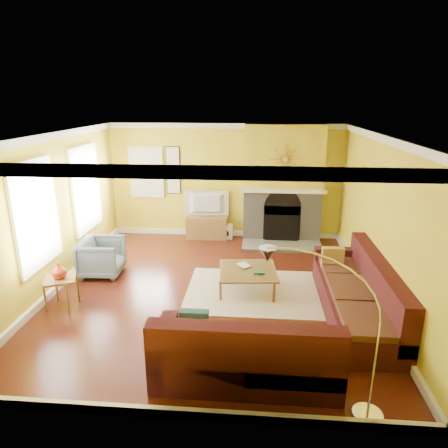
# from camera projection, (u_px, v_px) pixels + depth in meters

# --- Properties ---
(floor) EXTENTS (5.50, 6.00, 0.02)m
(floor) POSITION_uv_depth(u_px,v_px,m) (212.00, 291.00, 7.07)
(floor) COLOR #5C2013
(floor) RESTS_ON ground
(ceiling) EXTENTS (5.50, 6.00, 0.02)m
(ceiling) POSITION_uv_depth(u_px,v_px,m) (210.00, 134.00, 6.25)
(ceiling) COLOR white
(ceiling) RESTS_ON ground
(wall_back) EXTENTS (5.50, 0.02, 2.70)m
(wall_back) POSITION_uv_depth(u_px,v_px,m) (226.00, 181.00, 9.52)
(wall_back) COLOR yellow
(wall_back) RESTS_ON ground
(wall_front) EXTENTS (5.50, 0.02, 2.70)m
(wall_front) POSITION_uv_depth(u_px,v_px,m) (176.00, 307.00, 3.80)
(wall_front) COLOR yellow
(wall_front) RESTS_ON ground
(wall_left) EXTENTS (0.02, 6.00, 2.70)m
(wall_left) POSITION_uv_depth(u_px,v_px,m) (52.00, 213.00, 6.88)
(wall_left) COLOR yellow
(wall_left) RESTS_ON ground
(wall_right) EXTENTS (0.02, 6.00, 2.70)m
(wall_right) POSITION_uv_depth(u_px,v_px,m) (381.00, 221.00, 6.44)
(wall_right) COLOR yellow
(wall_right) RESTS_ON ground
(baseboard) EXTENTS (5.50, 6.00, 0.12)m
(baseboard) POSITION_uv_depth(u_px,v_px,m) (212.00, 287.00, 7.05)
(baseboard) COLOR white
(baseboard) RESTS_ON floor
(crown_molding) EXTENTS (5.50, 6.00, 0.12)m
(crown_molding) POSITION_uv_depth(u_px,v_px,m) (211.00, 139.00, 6.27)
(crown_molding) COLOR white
(crown_molding) RESTS_ON ceiling
(window_left_near) EXTENTS (0.06, 1.22, 1.72)m
(window_left_near) POSITION_uv_depth(u_px,v_px,m) (85.00, 189.00, 8.06)
(window_left_near) COLOR white
(window_left_near) RESTS_ON wall_left
(window_left_far) EXTENTS (0.06, 1.22, 1.72)m
(window_left_far) POSITION_uv_depth(u_px,v_px,m) (35.00, 215.00, 6.26)
(window_left_far) COLOR white
(window_left_far) RESTS_ON wall_left
(window_back) EXTENTS (0.82, 0.06, 1.22)m
(window_back) POSITION_uv_depth(u_px,v_px,m) (146.00, 172.00, 9.56)
(window_back) COLOR white
(window_back) RESTS_ON wall_back
(wall_art) EXTENTS (0.34, 0.04, 1.14)m
(wall_art) POSITION_uv_depth(u_px,v_px,m) (173.00, 170.00, 9.50)
(wall_art) COLOR white
(wall_art) RESTS_ON wall_back
(fireplace) EXTENTS (1.80, 0.40, 2.70)m
(fireplace) POSITION_uv_depth(u_px,v_px,m) (283.00, 184.00, 9.21)
(fireplace) COLOR gray
(fireplace) RESTS_ON floor
(mantel) EXTENTS (1.92, 0.22, 0.08)m
(mantel) POSITION_uv_depth(u_px,v_px,m) (283.00, 191.00, 9.02)
(mantel) COLOR white
(mantel) RESTS_ON fireplace
(hearth) EXTENTS (1.80, 0.70, 0.06)m
(hearth) POSITION_uv_depth(u_px,v_px,m) (282.00, 246.00, 9.09)
(hearth) COLOR gray
(hearth) RESTS_ON floor
(sunburst) EXTENTS (0.70, 0.04, 0.70)m
(sunburst) POSITION_uv_depth(u_px,v_px,m) (285.00, 160.00, 8.81)
(sunburst) COLOR olive
(sunburst) RESTS_ON fireplace
(rug) EXTENTS (2.40, 1.80, 0.02)m
(rug) POSITION_uv_depth(u_px,v_px,m) (255.00, 291.00, 7.01)
(rug) COLOR beige
(rug) RESTS_ON floor
(sectional_sofa) EXTENTS (3.19, 3.46, 0.90)m
(sectional_sofa) POSITION_uv_depth(u_px,v_px,m) (282.00, 296.00, 5.92)
(sectional_sofa) COLOR #451619
(sectional_sofa) RESTS_ON floor
(coffee_table) EXTENTS (1.07, 1.07, 0.39)m
(coffee_table) POSITION_uv_depth(u_px,v_px,m) (248.00, 280.00, 7.03)
(coffee_table) COLOR white
(coffee_table) RESTS_ON floor
(media_console) EXTENTS (0.98, 0.44, 0.54)m
(media_console) POSITION_uv_depth(u_px,v_px,m) (207.00, 227.00, 9.66)
(media_console) COLOR brown
(media_console) RESTS_ON floor
(tv) EXTENTS (1.06, 0.22, 0.61)m
(tv) POSITION_uv_depth(u_px,v_px,m) (207.00, 204.00, 9.49)
(tv) COLOR black
(tv) RESTS_ON media_console
(subwoofer) EXTENTS (0.31, 0.31, 0.31)m
(subwoofer) POSITION_uv_depth(u_px,v_px,m) (226.00, 231.00, 9.68)
(subwoofer) COLOR white
(subwoofer) RESTS_ON floor
(armchair) EXTENTS (0.82, 0.80, 0.71)m
(armchair) POSITION_uv_depth(u_px,v_px,m) (102.00, 257.00, 7.59)
(armchair) COLOR slate
(armchair) RESTS_ON floor
(side_table) EXTENTS (0.61, 0.61, 0.51)m
(side_table) POSITION_uv_depth(u_px,v_px,m) (62.00, 292.00, 6.44)
(side_table) COLOR brown
(side_table) RESTS_ON floor
(vase) EXTENTS (0.26, 0.26, 0.25)m
(vase) POSITION_uv_depth(u_px,v_px,m) (59.00, 271.00, 6.32)
(vase) COLOR red
(vase) RESTS_ON side_table
(book) EXTENTS (0.29, 0.30, 0.02)m
(book) POSITION_uv_depth(u_px,v_px,m) (240.00, 266.00, 7.07)
(book) COLOR white
(book) RESTS_ON coffee_table
(arc_lamp) EXTENTS (1.23, 0.36, 1.89)m
(arc_lamp) POSITION_uv_depth(u_px,v_px,m) (325.00, 338.00, 4.01)
(arc_lamp) COLOR silver
(arc_lamp) RESTS_ON floor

